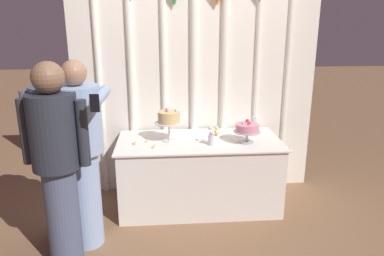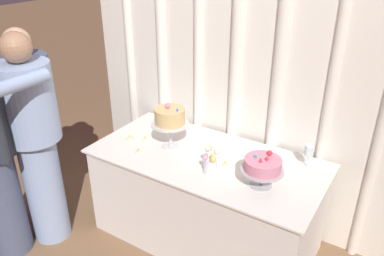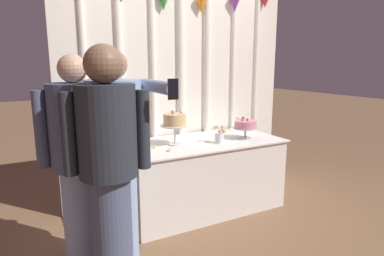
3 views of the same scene
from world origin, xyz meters
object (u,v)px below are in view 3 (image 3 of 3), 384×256
object	(u,v)px
tealight_near_left	(155,147)
guest_girl_blue_dress	(117,156)
cake_display_nearleft	(175,121)
wine_glass	(238,121)
guest_man_pink_jacket	(109,167)
tealight_far_left	(145,150)
tealight_near_right	(169,150)
tealight_far_right	(216,139)
flower_vase	(220,136)
cake_display_nearright	(245,125)
cake_table	(201,175)
guest_man_dark_suit	(78,158)

from	to	relation	value
tealight_near_left	guest_girl_blue_dress	bearing A→B (deg)	-131.57
cake_display_nearleft	wine_glass	xyz separation A→B (m)	(0.95, 0.26, -0.12)
guest_man_pink_jacket	cake_display_nearleft	bearing A→B (deg)	45.24
tealight_near_left	wine_glass	bearing A→B (deg)	13.84
wine_glass	tealight_far_left	world-z (taller)	wine_glass
cake_display_nearleft	tealight_near_left	world-z (taller)	cake_display_nearleft
tealight_near_right	tealight_far_right	distance (m)	0.64
cake_display_nearleft	flower_vase	distance (m)	0.48
guest_girl_blue_dress	tealight_far_right	bearing A→B (deg)	26.26
tealight_near_right	guest_girl_blue_dress	bearing A→B (deg)	-144.93
tealight_near_right	flower_vase	bearing A→B (deg)	4.76
cake_display_nearright	guest_girl_blue_dress	distance (m)	1.60
flower_vase	guest_man_pink_jacket	xyz separation A→B (m)	(-1.29, -0.72, 0.08)
flower_vase	tealight_near_left	size ratio (longest dim) A/B	4.39
wine_glass	tealight_far_right	bearing A→B (deg)	-149.96
flower_vase	tealight_far_right	distance (m)	0.15
cake_display_nearleft	tealight_near_right	world-z (taller)	cake_display_nearleft
wine_glass	guest_man_pink_jacket	world-z (taller)	guest_man_pink_jacket
cake_display_nearleft	flower_vase	world-z (taller)	cake_display_nearleft
cake_table	guest_man_pink_jacket	xyz separation A→B (m)	(-1.17, -0.88, 0.52)
tealight_far_right	tealight_near_right	bearing A→B (deg)	-163.74
guest_man_dark_suit	guest_girl_blue_dress	bearing A→B (deg)	-36.26
wine_glass	guest_man_dark_suit	size ratio (longest dim) A/B	0.10
flower_vase	tealight_far_right	world-z (taller)	flower_vase
cake_display_nearright	cake_display_nearleft	bearing A→B (deg)	171.89
tealight_near_left	guest_man_dark_suit	bearing A→B (deg)	-151.05
wine_glass	tealight_near_right	world-z (taller)	wine_glass
cake_display_nearright	tealight_near_left	bearing A→B (deg)	175.17
guest_man_pink_jacket	cake_table	bearing A→B (deg)	36.90
tealight_far_left	tealight_near_left	bearing A→B (deg)	24.20
tealight_far_left	flower_vase	bearing A→B (deg)	-5.47
cake_table	guest_man_dark_suit	world-z (taller)	guest_man_dark_suit
cake_display_nearleft	tealight_far_left	size ratio (longest dim) A/B	6.78
guest_man_dark_suit	tealight_far_left	bearing A→B (deg)	29.74
wine_glass	flower_vase	distance (m)	0.67
cake_display_nearright	tealight_far_right	bearing A→B (deg)	163.02
cake_display_nearleft	guest_girl_blue_dress	xyz separation A→B (m)	(-0.74, -0.61, -0.09)
cake_table	tealight_far_right	xyz separation A→B (m)	(0.16, -0.02, 0.38)
guest_girl_blue_dress	cake_table	bearing A→B (deg)	30.60
wine_glass	cake_table	bearing A→B (deg)	-158.34
wine_glass	guest_girl_blue_dress	distance (m)	1.91
cake_display_nearright	tealight_far_right	world-z (taller)	cake_display_nearright
wine_glass	tealight_near_left	distance (m)	1.21
cake_display_nearleft	tealight_far_right	bearing A→B (deg)	-2.05
tealight_near_left	guest_man_dark_suit	size ratio (longest dim) A/B	0.03
cake_display_nearleft	guest_girl_blue_dress	bearing A→B (deg)	-140.47
cake_display_nearleft	tealight_near_left	xyz separation A→B (m)	(-0.22, -0.03, -0.23)
cake_display_nearleft	guest_man_pink_jacket	world-z (taller)	guest_man_pink_jacket
flower_vase	cake_table	bearing A→B (deg)	127.16
cake_table	cake_display_nearleft	world-z (taller)	cake_display_nearleft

